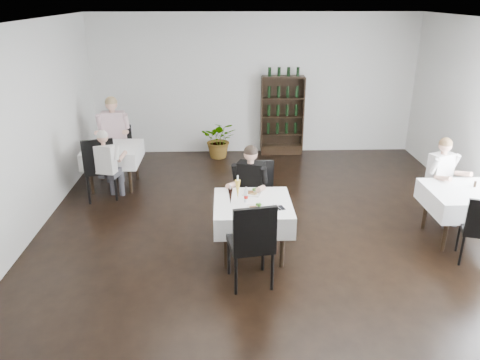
% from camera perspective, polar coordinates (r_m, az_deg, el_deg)
% --- Properties ---
extents(room_shell, '(9.00, 9.00, 9.00)m').
position_cam_1_polar(room_shell, '(5.98, 4.51, 3.70)').
color(room_shell, black).
rests_on(room_shell, ground).
extents(wine_shelf, '(0.90, 0.28, 1.75)m').
position_cam_1_polar(wine_shelf, '(10.35, 5.15, 7.73)').
color(wine_shelf, black).
rests_on(wine_shelf, ground).
extents(main_table, '(1.03, 1.03, 0.77)m').
position_cam_1_polar(main_table, '(6.28, 1.55, -3.96)').
color(main_table, black).
rests_on(main_table, ground).
extents(left_table, '(0.98, 0.98, 0.77)m').
position_cam_1_polar(left_table, '(8.83, -15.22, 3.02)').
color(left_table, black).
rests_on(left_table, ground).
extents(right_table, '(0.98, 0.98, 0.77)m').
position_cam_1_polar(right_table, '(7.36, 25.44, -2.22)').
color(right_table, black).
rests_on(right_table, ground).
extents(potted_tree, '(0.81, 0.72, 0.82)m').
position_cam_1_polar(potted_tree, '(10.16, -2.49, 4.99)').
color(potted_tree, '#1D501B').
rests_on(potted_tree, ground).
extents(main_chair_far, '(0.49, 0.50, 1.04)m').
position_cam_1_polar(main_chair_far, '(6.99, 2.27, -1.43)').
color(main_chair_far, black).
rests_on(main_chair_far, ground).
extents(main_chair_near, '(0.59, 0.60, 1.12)m').
position_cam_1_polar(main_chair_near, '(5.57, 1.47, -7.31)').
color(main_chair_near, black).
rests_on(main_chair_near, ground).
extents(left_chair_far, '(0.56, 0.56, 0.95)m').
position_cam_1_polar(left_chair_far, '(9.47, -14.14, 3.90)').
color(left_chair_far, black).
rests_on(left_chair_far, ground).
extents(left_chair_near, '(0.64, 0.65, 1.13)m').
position_cam_1_polar(left_chair_near, '(8.29, -16.80, 1.81)').
color(left_chair_near, black).
rests_on(left_chair_near, ground).
extents(right_chair_far, '(0.59, 0.59, 1.02)m').
position_cam_1_polar(right_chair_far, '(8.01, 23.80, -0.35)').
color(right_chair_far, black).
rests_on(right_chair_far, ground).
extents(diner_main, '(0.59, 0.62, 1.37)m').
position_cam_1_polar(diner_main, '(6.72, 1.11, -0.57)').
color(diner_main, '#3D3D44').
rests_on(diner_main, ground).
extents(diner_left_far, '(0.61, 0.62, 1.57)m').
position_cam_1_polar(diner_left_far, '(9.25, -15.17, 5.74)').
color(diner_left_far, '#3D3D44').
rests_on(diner_left_far, ground).
extents(diner_left_near, '(0.53, 0.56, 1.28)m').
position_cam_1_polar(diner_left_near, '(8.18, -15.91, 2.35)').
color(diner_left_near, '#3D3D44').
rests_on(diner_left_near, ground).
extents(diner_right_far, '(0.60, 0.63, 1.35)m').
position_cam_1_polar(diner_right_far, '(7.79, 23.61, 0.66)').
color(diner_right_far, '#3D3D44').
rests_on(diner_right_far, ground).
extents(plate_far, '(0.28, 0.28, 0.07)m').
position_cam_1_polar(plate_far, '(6.47, 1.52, -1.54)').
color(plate_far, white).
rests_on(plate_far, main_table).
extents(plate_near, '(0.25, 0.25, 0.07)m').
position_cam_1_polar(plate_near, '(6.02, 1.93, -3.43)').
color(plate_near, white).
rests_on(plate_near, main_table).
extents(pilsner_dark, '(0.06, 0.06, 0.27)m').
position_cam_1_polar(pilsner_dark, '(6.12, -1.18, -2.00)').
color(pilsner_dark, black).
rests_on(pilsner_dark, main_table).
extents(pilsner_lager, '(0.08, 0.08, 0.34)m').
position_cam_1_polar(pilsner_lager, '(6.26, -0.28, -1.15)').
color(pilsner_lager, gold).
rests_on(pilsner_lager, main_table).
extents(coke_bottle, '(0.06, 0.06, 0.22)m').
position_cam_1_polar(coke_bottle, '(6.19, 0.73, -1.95)').
color(coke_bottle, silver).
rests_on(coke_bottle, main_table).
extents(napkin_cutlery, '(0.20, 0.19, 0.02)m').
position_cam_1_polar(napkin_cutlery, '(6.06, 4.58, -3.43)').
color(napkin_cutlery, black).
rests_on(napkin_cutlery, main_table).
extents(pepper_mill, '(0.04, 0.04, 0.09)m').
position_cam_1_polar(pepper_mill, '(7.48, 26.74, -0.45)').
color(pepper_mill, black).
rests_on(pepper_mill, right_table).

